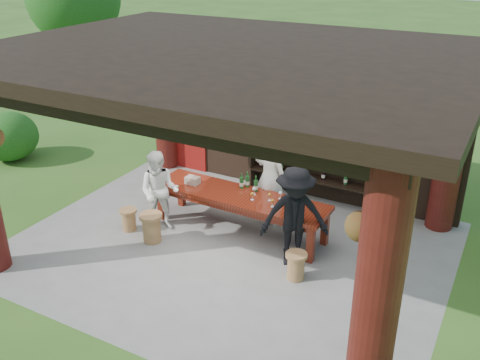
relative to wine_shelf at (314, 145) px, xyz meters
The scene contains 14 objects.
ground 2.80m from the wine_shelf, 103.54° to the right, with size 90.00×90.00×0.00m, color #2D5119.
pavilion 2.30m from the wine_shelf, 106.60° to the right, with size 7.50×6.00×3.60m.
wine_shelf is the anchor object (origin of this frame).
tasting_table 2.06m from the wine_shelf, 110.85° to the right, with size 3.38×0.93×0.75m.
stool_near_left 3.63m from the wine_shelf, 123.11° to the right, with size 0.41×0.41×0.54m.
stool_near_right 3.06m from the wine_shelf, 73.44° to the right, with size 0.35×0.35×0.47m.
stool_far_left 3.93m from the wine_shelf, 132.12° to the right, with size 0.33×0.33×0.43m.
host 1.34m from the wine_shelf, 106.74° to the right, with size 0.69×0.45×1.89m, color white.
guest_woman 3.24m from the wine_shelf, 129.71° to the right, with size 0.75×0.58×1.54m, color white.
guest_man 2.47m from the wine_shelf, 75.80° to the right, with size 1.13×0.65×1.75m, color black.
table_bottles 1.72m from the wine_shelf, 113.95° to the right, with size 0.38×0.18×0.31m.
table_glasses 1.87m from the wine_shelf, 91.94° to the right, with size 0.88×0.42×0.15m.
napkin_basket 2.57m from the wine_shelf, 132.78° to the right, with size 0.26×0.18×0.14m, color #BF6672.
shrubs 2.54m from the wine_shelf, 62.24° to the right, with size 15.00×7.98×1.36m.
Camera 1 is at (4.06, -7.11, 5.05)m, focal length 40.00 mm.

